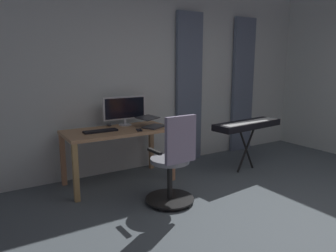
{
  "coord_description": "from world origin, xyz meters",
  "views": [
    {
      "loc": [
        2.59,
        1.34,
        1.55
      ],
      "look_at": [
        0.66,
        -1.79,
        0.83
      ],
      "focal_mm": 33.44,
      "sensor_mm": 36.0,
      "label": 1
    }
  ],
  "objects_px": {
    "computer_keyboard": "(101,131)",
    "piano_keyboard": "(248,125)",
    "computer_mouse": "(109,125)",
    "desk": "(118,137)",
    "laptop": "(152,123)",
    "office_chair": "(173,164)",
    "computer_monitor": "(125,109)",
    "cell_phone_face_up": "(139,130)"
  },
  "relations": [
    {
      "from": "computer_keyboard",
      "to": "piano_keyboard",
      "type": "bearing_deg",
      "value": 166.28
    },
    {
      "from": "computer_monitor",
      "to": "computer_mouse",
      "type": "xyz_separation_m",
      "value": [
        0.22,
        -0.05,
        -0.21
      ]
    },
    {
      "from": "piano_keyboard",
      "to": "cell_phone_face_up",
      "type": "bearing_deg",
      "value": -17.19
    },
    {
      "from": "desk",
      "to": "office_chair",
      "type": "distance_m",
      "value": 0.99
    },
    {
      "from": "laptop",
      "to": "cell_phone_face_up",
      "type": "bearing_deg",
      "value": -3.2
    },
    {
      "from": "office_chair",
      "to": "cell_phone_face_up",
      "type": "distance_m",
      "value": 0.78
    },
    {
      "from": "office_chair",
      "to": "piano_keyboard",
      "type": "bearing_deg",
      "value": 11.99
    },
    {
      "from": "laptop",
      "to": "computer_mouse",
      "type": "bearing_deg",
      "value": -64.94
    },
    {
      "from": "desk",
      "to": "office_chair",
      "type": "height_order",
      "value": "office_chair"
    },
    {
      "from": "computer_keyboard",
      "to": "piano_keyboard",
      "type": "relative_size",
      "value": 0.36
    },
    {
      "from": "computer_keyboard",
      "to": "cell_phone_face_up",
      "type": "height_order",
      "value": "computer_keyboard"
    },
    {
      "from": "desk",
      "to": "computer_keyboard",
      "type": "distance_m",
      "value": 0.27
    },
    {
      "from": "office_chair",
      "to": "computer_monitor",
      "type": "distance_m",
      "value": 1.26
    },
    {
      "from": "computer_mouse",
      "to": "piano_keyboard",
      "type": "height_order",
      "value": "computer_mouse"
    },
    {
      "from": "desk",
      "to": "computer_monitor",
      "type": "distance_m",
      "value": 0.44
    },
    {
      "from": "computer_mouse",
      "to": "piano_keyboard",
      "type": "xyz_separation_m",
      "value": [
        -1.81,
        0.8,
        -0.06
      ]
    },
    {
      "from": "cell_phone_face_up",
      "to": "computer_mouse",
      "type": "bearing_deg",
      "value": -46.21
    },
    {
      "from": "piano_keyboard",
      "to": "desk",
      "type": "bearing_deg",
      "value": -22.1
    },
    {
      "from": "computer_mouse",
      "to": "office_chair",
      "type": "bearing_deg",
      "value": 102.59
    },
    {
      "from": "desk",
      "to": "computer_mouse",
      "type": "relative_size",
      "value": 13.83
    },
    {
      "from": "office_chair",
      "to": "computer_mouse",
      "type": "xyz_separation_m",
      "value": [
        0.27,
        -1.21,
        0.28
      ]
    },
    {
      "from": "computer_mouse",
      "to": "computer_monitor",
      "type": "bearing_deg",
      "value": 167.89
    },
    {
      "from": "computer_keyboard",
      "to": "desk",
      "type": "bearing_deg",
      "value": -171.82
    },
    {
      "from": "cell_phone_face_up",
      "to": "desk",
      "type": "bearing_deg",
      "value": -26.6
    },
    {
      "from": "computer_monitor",
      "to": "office_chair",
      "type": "bearing_deg",
      "value": 92.64
    },
    {
      "from": "desk",
      "to": "piano_keyboard",
      "type": "distance_m",
      "value": 1.88
    },
    {
      "from": "computer_monitor",
      "to": "piano_keyboard",
      "type": "distance_m",
      "value": 1.79
    },
    {
      "from": "office_chair",
      "to": "computer_mouse",
      "type": "bearing_deg",
      "value": 99.83
    },
    {
      "from": "computer_keyboard",
      "to": "computer_mouse",
      "type": "relative_size",
      "value": 4.22
    },
    {
      "from": "cell_phone_face_up",
      "to": "piano_keyboard",
      "type": "xyz_separation_m",
      "value": [
        -1.59,
        0.33,
        -0.05
      ]
    },
    {
      "from": "computer_keyboard",
      "to": "laptop",
      "type": "distance_m",
      "value": 0.7
    },
    {
      "from": "desk",
      "to": "computer_mouse",
      "type": "distance_m",
      "value": 0.29
    },
    {
      "from": "laptop",
      "to": "piano_keyboard",
      "type": "xyz_separation_m",
      "value": [
        -1.35,
        0.44,
        -0.1
      ]
    },
    {
      "from": "computer_keyboard",
      "to": "computer_mouse",
      "type": "height_order",
      "value": "computer_mouse"
    },
    {
      "from": "laptop",
      "to": "office_chair",
      "type": "bearing_deg",
      "value": 49.83
    },
    {
      "from": "computer_monitor",
      "to": "computer_mouse",
      "type": "relative_size",
      "value": 6.24
    },
    {
      "from": "cell_phone_face_up",
      "to": "laptop",
      "type": "bearing_deg",
      "value": -137.47
    },
    {
      "from": "desk",
      "to": "laptop",
      "type": "xyz_separation_m",
      "value": [
        -0.45,
        0.1,
        0.15
      ]
    },
    {
      "from": "computer_mouse",
      "to": "cell_phone_face_up",
      "type": "bearing_deg",
      "value": 115.09
    },
    {
      "from": "computer_keyboard",
      "to": "cell_phone_face_up",
      "type": "xyz_separation_m",
      "value": [
        -0.45,
        0.17,
        -0.01
      ]
    },
    {
      "from": "computer_monitor",
      "to": "piano_keyboard",
      "type": "height_order",
      "value": "computer_monitor"
    },
    {
      "from": "laptop",
      "to": "computer_mouse",
      "type": "xyz_separation_m",
      "value": [
        0.47,
        -0.36,
        -0.03
      ]
    }
  ]
}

